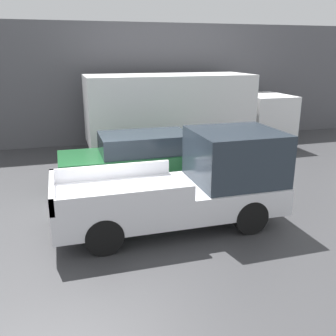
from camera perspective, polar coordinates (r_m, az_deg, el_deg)
The scene contains 5 objects.
ground_plane at distance 9.61m, azimuth -9.24°, elevation -7.16°, with size 60.00×60.00×0.00m, color #3D3D3F.
building_wall at distance 16.67m, azimuth -13.28°, elevation 12.15°, with size 28.00×0.15×5.14m.
pickup_truck at distance 8.80m, azimuth 3.88°, elevation -2.21°, with size 5.27×2.07×2.19m.
car at distance 11.52m, azimuth -4.08°, elevation 1.48°, with size 4.85×1.88×1.58m.
delivery_truck at distance 15.36m, azimuth 2.52°, elevation 8.83°, with size 8.52×2.62×3.10m.
Camera 1 is at (-0.95, -8.71, 3.95)m, focal length 40.00 mm.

